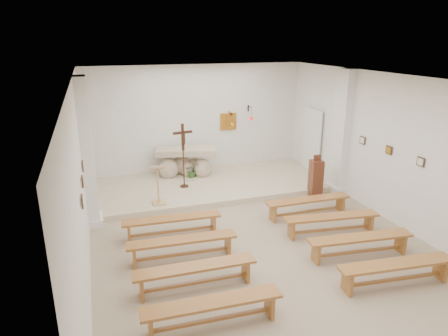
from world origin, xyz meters
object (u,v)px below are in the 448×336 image
object	(u,v)px
bench_right_front	(308,203)
bench_left_third	(195,271)
donation_pedestal	(316,178)
bench_left_fourth	(212,307)
crucifix_stand	(183,151)
bench_right_second	(331,220)
bench_right_third	(360,241)
bench_right_fourth	(396,268)
altar	(186,164)
bench_left_front	(172,222)
lectern	(158,184)
bench_left_second	(182,244)

from	to	relation	value
bench_right_front	bench_left_third	distance (m)	4.02
donation_pedestal	bench_left_fourth	xyz separation A→B (m)	(-4.31, -4.24, -0.19)
crucifix_stand	bench_right_second	size ratio (longest dim) A/B	0.84
donation_pedestal	bench_right_front	bearing A→B (deg)	-122.47
bench_right_third	bench_right_fourth	distance (m)	1.04
altar	donation_pedestal	xyz separation A→B (m)	(3.14, -2.51, 0.02)
bench_left_fourth	bench_right_front	bearing A→B (deg)	44.40
bench_left_third	bench_left_fourth	world-z (taller)	same
altar	crucifix_stand	distance (m)	1.27
bench_left_fourth	bench_right_fourth	world-z (taller)	same
bench_right_second	bench_right_third	xyz separation A→B (m)	(0.00, -1.04, 0.00)
bench_right_front	bench_left_front	bearing A→B (deg)	-179.33
altar	bench_left_fourth	bearing A→B (deg)	-85.02
lectern	bench_left_second	size ratio (longest dim) A/B	0.49
altar	bench_right_third	xyz separation A→B (m)	(2.27, -5.71, -0.17)
donation_pedestal	bench_right_second	bearing A→B (deg)	-106.50
bench_left_second	lectern	bearing A→B (deg)	93.77
crucifix_stand	bench_left_third	distance (m)	4.85
lectern	bench_left_fourth	world-z (taller)	lectern
bench_left_second	bench_left_third	world-z (taller)	same
donation_pedestal	bench_right_fourth	xyz separation A→B (m)	(-0.87, -4.24, -0.19)
bench_right_second	lectern	bearing A→B (deg)	149.83
bench_right_third	crucifix_stand	bearing A→B (deg)	124.61
bench_right_second	altar	bearing A→B (deg)	123.02
altar	bench_right_front	distance (m)	4.28
bench_right_front	bench_right_fourth	world-z (taller)	same
lectern	bench_left_second	xyz separation A→B (m)	(0.03, -2.64, -0.34)
altar	crucifix_stand	world-z (taller)	crucifix_stand
donation_pedestal	bench_right_fourth	world-z (taller)	donation_pedestal
lectern	bench_right_fourth	xyz separation A→B (m)	(3.47, -4.72, -0.34)
bench_left_front	bench_left_fourth	bearing A→B (deg)	-86.51
bench_left_third	bench_left_fourth	xyz separation A→B (m)	(0.00, -1.04, 0.00)
bench_left_second	bench_left_third	size ratio (longest dim) A/B	1.00
bench_left_third	bench_right_fourth	distance (m)	3.59
altar	bench_left_second	bearing A→B (deg)	-89.26
bench_right_second	bench_left_third	distance (m)	3.59
bench_left_fourth	bench_right_fourth	size ratio (longest dim) A/B	0.99
bench_right_second	bench_right_fourth	world-z (taller)	same
bench_right_second	bench_left_fourth	xyz separation A→B (m)	(-3.44, -2.08, 0.00)
altar	donation_pedestal	bearing A→B (deg)	-23.79
bench_left_front	bench_left_fourth	size ratio (longest dim) A/B	1.00
bench_right_front	bench_left_third	xyz separation A→B (m)	(-3.44, -2.08, 0.00)
altar	bench_left_second	size ratio (longest dim) A/B	0.89
lectern	bench_left_third	world-z (taller)	lectern
bench_right_second	crucifix_stand	bearing A→B (deg)	132.09
donation_pedestal	bench_left_third	xyz separation A→B (m)	(-4.31, -3.20, -0.19)
bench_left_second	bench_right_third	bearing A→B (deg)	-13.66
bench_right_front	bench_left_fourth	bearing A→B (deg)	-137.08
lectern	bench_left_front	size ratio (longest dim) A/B	0.49
bench_right_third	bench_right_second	bearing A→B (deg)	96.04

